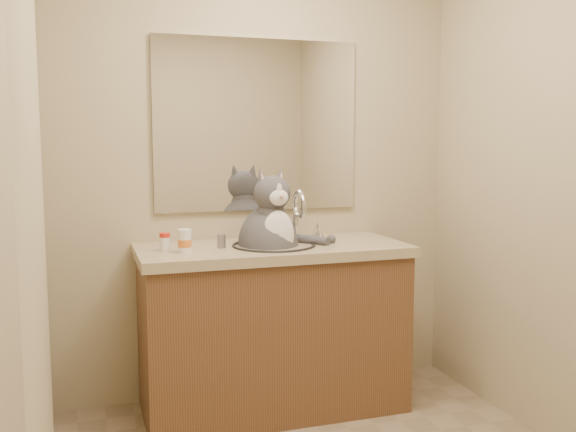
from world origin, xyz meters
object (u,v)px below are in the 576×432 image
at_px(pill_bottle_redcap, 165,242).
at_px(cat, 270,239).
at_px(pill_bottle_orange, 185,241).
at_px(grey_canister, 222,241).

bearing_deg(pill_bottle_redcap, cat, 1.48).
relative_size(pill_bottle_redcap, pill_bottle_orange, 0.79).
bearing_deg(grey_canister, pill_bottle_orange, -158.90).
height_order(pill_bottle_orange, grey_canister, pill_bottle_orange).
distance_m(cat, grey_canister, 0.25).
distance_m(cat, pill_bottle_orange, 0.45).
xyz_separation_m(pill_bottle_redcap, pill_bottle_orange, (0.08, -0.07, 0.01)).
distance_m(pill_bottle_redcap, grey_canister, 0.27).
relative_size(pill_bottle_orange, grey_canister, 1.67).
relative_size(cat, pill_bottle_orange, 5.45).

